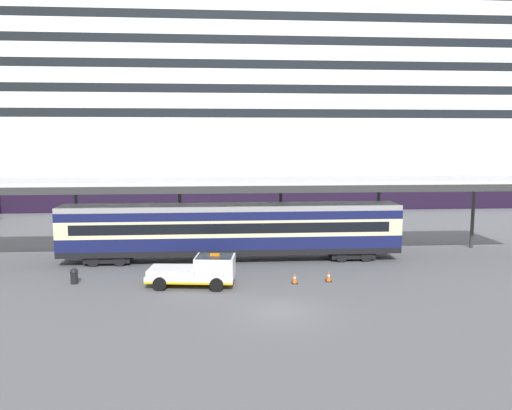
{
  "coord_description": "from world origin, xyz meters",
  "views": [
    {
      "loc": [
        -3.06,
        -24.6,
        8.7
      ],
      "look_at": [
        -0.65,
        7.83,
        4.5
      ],
      "focal_mm": 35.21,
      "sensor_mm": 36.0,
      "label": 1
    }
  ],
  "objects_px": {
    "quay_bollard": "(74,275)",
    "cruise_ship": "(371,113)",
    "traffic_cone_near": "(295,278)",
    "traffic_cone_mid": "(329,276)",
    "service_truck": "(200,270)",
    "train_carriage": "(232,229)"
  },
  "relations": [
    {
      "from": "service_truck",
      "to": "traffic_cone_mid",
      "type": "relative_size",
      "value": 8.07
    },
    {
      "from": "cruise_ship",
      "to": "traffic_cone_near",
      "type": "relative_size",
      "value": 236.29
    },
    {
      "from": "traffic_cone_mid",
      "to": "cruise_ship",
      "type": "bearing_deg",
      "value": 70.1
    },
    {
      "from": "traffic_cone_near",
      "to": "quay_bollard",
      "type": "distance_m",
      "value": 13.48
    },
    {
      "from": "traffic_cone_mid",
      "to": "quay_bollard",
      "type": "relative_size",
      "value": 0.7
    },
    {
      "from": "cruise_ship",
      "to": "service_truck",
      "type": "bearing_deg",
      "value": -118.4
    },
    {
      "from": "service_truck",
      "to": "traffic_cone_near",
      "type": "xyz_separation_m",
      "value": [
        5.77,
        0.17,
        -0.67
      ]
    },
    {
      "from": "cruise_ship",
      "to": "train_carriage",
      "type": "relative_size",
      "value": 6.3
    },
    {
      "from": "train_carriage",
      "to": "traffic_cone_mid",
      "type": "height_order",
      "value": "train_carriage"
    },
    {
      "from": "service_truck",
      "to": "cruise_ship",
      "type": "bearing_deg",
      "value": 61.6
    },
    {
      "from": "train_carriage",
      "to": "traffic_cone_mid",
      "type": "xyz_separation_m",
      "value": [
        5.84,
        -5.95,
        -1.98
      ]
    },
    {
      "from": "quay_bollard",
      "to": "traffic_cone_mid",
      "type": "bearing_deg",
      "value": -2.59
    },
    {
      "from": "quay_bollard",
      "to": "service_truck",
      "type": "bearing_deg",
      "value": -8.39
    },
    {
      "from": "train_carriage",
      "to": "service_truck",
      "type": "bearing_deg",
      "value": -108.27
    },
    {
      "from": "train_carriage",
      "to": "traffic_cone_near",
      "type": "xyz_separation_m",
      "value": [
        3.67,
        -6.21,
        -1.99
      ]
    },
    {
      "from": "cruise_ship",
      "to": "traffic_cone_mid",
      "type": "distance_m",
      "value": 47.52
    },
    {
      "from": "traffic_cone_near",
      "to": "quay_bollard",
      "type": "xyz_separation_m",
      "value": [
        -13.45,
        0.97,
        0.2
      ]
    },
    {
      "from": "cruise_ship",
      "to": "service_truck",
      "type": "distance_m",
      "value": 50.89
    },
    {
      "from": "cruise_ship",
      "to": "train_carriage",
      "type": "distance_m",
      "value": 44.17
    },
    {
      "from": "train_carriage",
      "to": "service_truck",
      "type": "height_order",
      "value": "train_carriage"
    },
    {
      "from": "quay_bollard",
      "to": "cruise_ship",
      "type": "bearing_deg",
      "value": 53.65
    },
    {
      "from": "traffic_cone_mid",
      "to": "quay_bollard",
      "type": "height_order",
      "value": "quay_bollard"
    }
  ]
}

